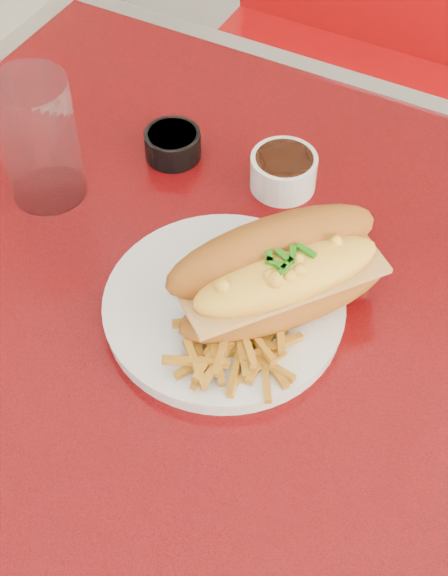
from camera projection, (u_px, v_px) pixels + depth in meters
The scene contains 8 objects.
diner_table at pixel (323, 419), 0.92m from camera, with size 1.23×0.83×0.77m.
dinner_plate at pixel (224, 307), 0.81m from camera, with size 0.31×0.31×0.02m.
mac_hoagie at pixel (281, 273), 0.77m from camera, with size 0.22×0.24×0.10m.
fries_pile at pixel (235, 343), 0.76m from camera, with size 0.09×0.09×0.03m, color gold, non-canonical shape.
fork at pixel (283, 274), 0.83m from camera, with size 0.06×0.16×0.00m.
gravy_ramekin at pixel (284, 171), 0.92m from camera, with size 0.10×0.10×0.04m.
sauce_cup_left at pixel (173, 143), 0.96m from camera, with size 0.08×0.08×0.03m.
water_tumbler at pixel (39, 140), 0.87m from camera, with size 0.09×0.09×0.15m, color #A1BED0.
Camera 1 is at (0.12, -0.47, 1.42)m, focal length 50.00 mm.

